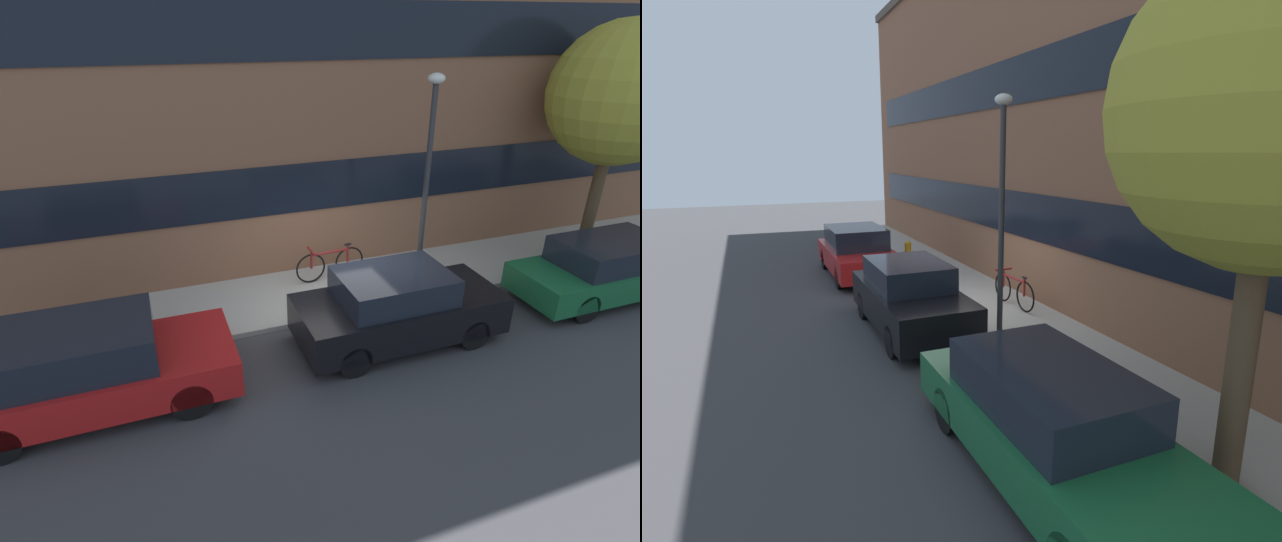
{
  "view_description": "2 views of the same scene",
  "coord_description": "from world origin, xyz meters",
  "views": [
    {
      "loc": [
        -3.38,
        -8.01,
        5.43
      ],
      "look_at": [
        -0.25,
        0.58,
        0.86
      ],
      "focal_mm": 28.0,
      "sensor_mm": 36.0,
      "label": 1
    },
    {
      "loc": [
        10.11,
        -3.96,
        3.6
      ],
      "look_at": [
        -0.22,
        0.49,
        0.92
      ],
      "focal_mm": 28.0,
      "sensor_mm": 36.0,
      "label": 2
    }
  ],
  "objects": [
    {
      "name": "rowhouse_facade",
      "position": [
        0.0,
        2.72,
        4.81
      ],
      "size": [
        28.0,
        1.02,
        9.61
      ],
      "color": "brown",
      "rests_on": "ground_plane"
    },
    {
      "name": "parked_car_green",
      "position": [
        5.91,
        -1.05,
        0.66
      ],
      "size": [
        4.53,
        1.61,
        1.32
      ],
      "color": "#195B33",
      "rests_on": "ground_plane"
    },
    {
      "name": "street_tree",
      "position": [
        6.84,
        0.6,
        3.98
      ],
      "size": [
        3.11,
        3.11,
        5.45
      ],
      "color": "brown",
      "rests_on": "sidewalk_strip"
    },
    {
      "name": "parked_car_black",
      "position": [
        0.68,
        -1.05,
        0.71
      ],
      "size": [
        3.84,
        1.61,
        1.44
      ],
      "color": "black",
      "rests_on": "ground_plane"
    },
    {
      "name": "parked_car_red",
      "position": [
        -4.54,
        -1.05,
        0.71
      ],
      "size": [
        4.19,
        1.74,
        1.44
      ],
      "color": "#AD1919",
      "rests_on": "ground_plane"
    },
    {
      "name": "sidewalk_strip",
      "position": [
        0.0,
        1.14,
        0.05
      ],
      "size": [
        28.0,
        2.28,
        0.11
      ],
      "color": "#A8A399",
      "rests_on": "ground_plane"
    },
    {
      "name": "fire_hydrant",
      "position": [
        -4.69,
        0.57,
        0.51
      ],
      "size": [
        0.52,
        0.29,
        0.8
      ],
      "color": "gold",
      "rests_on": "sidewalk_strip"
    },
    {
      "name": "ground_plane",
      "position": [
        0.0,
        0.0,
        0.0
      ],
      "size": [
        56.0,
        56.0,
        0.0
      ],
      "primitive_type": "plane",
      "color": "#38383A"
    },
    {
      "name": "lamp_post",
      "position": [
        1.93,
        0.36,
        2.89
      ],
      "size": [
        0.32,
        0.32,
        4.51
      ],
      "color": "#2D2D30",
      "rests_on": "sidewalk_strip"
    },
    {
      "name": "bicycle",
      "position": [
        0.35,
        1.55,
        0.51
      ],
      "size": [
        1.67,
        0.44,
        0.81
      ],
      "rotation": [
        0.0,
        0.0,
        3.2
      ],
      "color": "black",
      "rests_on": "sidewalk_strip"
    }
  ]
}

